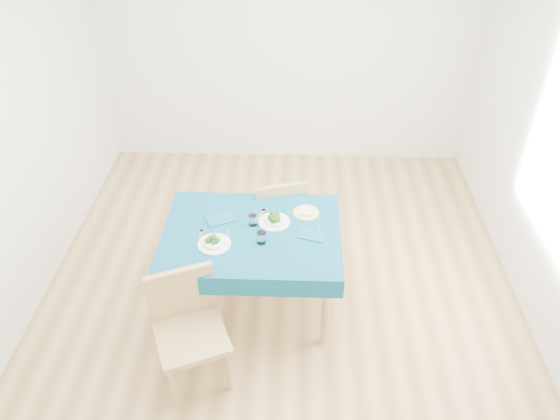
{
  "coord_description": "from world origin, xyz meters",
  "views": [
    {
      "loc": [
        0.12,
        -3.35,
        3.33
      ],
      "look_at": [
        0.0,
        0.0,
        0.85
      ],
      "focal_mm": 35.0,
      "sensor_mm": 36.0,
      "label": 1
    }
  ],
  "objects_px": {
    "table": "(253,269)",
    "side_plate": "(306,213)",
    "bowl_near": "(214,241)",
    "chair_near": "(189,320)",
    "bowl_far": "(274,219)",
    "chair_far": "(276,202)"
  },
  "relations": [
    {
      "from": "chair_near",
      "to": "table",
      "type": "bearing_deg",
      "value": 40.68
    },
    {
      "from": "bowl_near",
      "to": "table",
      "type": "bearing_deg",
      "value": 31.16
    },
    {
      "from": "chair_near",
      "to": "side_plate",
      "type": "bearing_deg",
      "value": 28.92
    },
    {
      "from": "chair_near",
      "to": "bowl_far",
      "type": "relative_size",
      "value": 4.87
    },
    {
      "from": "table",
      "to": "side_plate",
      "type": "bearing_deg",
      "value": 31.48
    },
    {
      "from": "chair_far",
      "to": "bowl_near",
      "type": "xyz_separation_m",
      "value": [
        -0.42,
        -0.84,
        0.25
      ]
    },
    {
      "from": "table",
      "to": "bowl_far",
      "type": "distance_m",
      "value": 0.46
    },
    {
      "from": "side_plate",
      "to": "bowl_far",
      "type": "bearing_deg",
      "value": -152.29
    },
    {
      "from": "bowl_far",
      "to": "side_plate",
      "type": "xyz_separation_m",
      "value": [
        0.24,
        0.13,
        -0.03
      ]
    },
    {
      "from": "chair_far",
      "to": "bowl_near",
      "type": "relative_size",
      "value": 4.46
    },
    {
      "from": "table",
      "to": "chair_near",
      "type": "distance_m",
      "value": 0.85
    },
    {
      "from": "table",
      "to": "chair_near",
      "type": "relative_size",
      "value": 1.14
    },
    {
      "from": "bowl_near",
      "to": "bowl_far",
      "type": "xyz_separation_m",
      "value": [
        0.43,
        0.28,
        -0.0
      ]
    },
    {
      "from": "bowl_near",
      "to": "chair_near",
      "type": "bearing_deg",
      "value": -100.41
    },
    {
      "from": "table",
      "to": "side_plate",
      "type": "distance_m",
      "value": 0.62
    },
    {
      "from": "table",
      "to": "bowl_far",
      "type": "xyz_separation_m",
      "value": [
        0.17,
        0.12,
        0.42
      ]
    },
    {
      "from": "bowl_far",
      "to": "table",
      "type": "bearing_deg",
      "value": -143.51
    },
    {
      "from": "chair_far",
      "to": "side_plate",
      "type": "xyz_separation_m",
      "value": [
        0.25,
        -0.44,
        0.22
      ]
    },
    {
      "from": "table",
      "to": "bowl_far",
      "type": "height_order",
      "value": "bowl_far"
    },
    {
      "from": "chair_far",
      "to": "bowl_near",
      "type": "bearing_deg",
      "value": 48.18
    },
    {
      "from": "table",
      "to": "side_plate",
      "type": "height_order",
      "value": "side_plate"
    },
    {
      "from": "chair_far",
      "to": "side_plate",
      "type": "distance_m",
      "value": 0.55
    }
  ]
}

